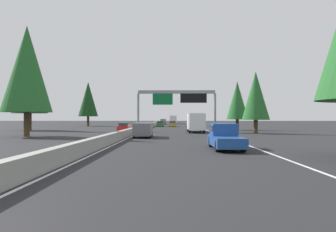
% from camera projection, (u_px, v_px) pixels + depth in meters
% --- Properties ---
extents(ground_plane, '(320.00, 320.00, 0.00)m').
position_uv_depth(ground_plane, '(148.00, 129.00, 65.17)').
color(ground_plane, '#262628').
extents(median_barrier, '(180.00, 0.56, 0.90)m').
position_uv_depth(median_barrier, '(153.00, 124.00, 85.17)').
color(median_barrier, '#9E9B93').
rests_on(median_barrier, ground).
extents(shoulder_stripe_right, '(160.00, 0.16, 0.01)m').
position_uv_depth(shoulder_stripe_right, '(199.00, 127.00, 74.99)').
color(shoulder_stripe_right, silver).
rests_on(shoulder_stripe_right, ground).
extents(shoulder_stripe_median, '(160.00, 0.16, 0.01)m').
position_uv_depth(shoulder_stripe_median, '(152.00, 127.00, 75.16)').
color(shoulder_stripe_median, silver).
rests_on(shoulder_stripe_median, ground).
extents(sign_gantry_overhead, '(0.50, 12.68, 6.68)m').
position_uv_depth(sign_gantry_overhead, '(178.00, 99.00, 49.68)').
color(sign_gantry_overhead, gray).
rests_on(sign_gantry_overhead, ground).
extents(pickup_distant_b, '(5.60, 2.00, 1.86)m').
position_uv_depth(pickup_distant_b, '(225.00, 136.00, 23.03)').
color(pickup_distant_b, '#1E4793').
rests_on(pickup_distant_b, ground).
extents(box_truck_far_right, '(8.50, 2.40, 2.95)m').
position_uv_depth(box_truck_far_right, '(195.00, 122.00, 48.89)').
color(box_truck_far_right, white).
rests_on(box_truck_far_right, ground).
extents(sedan_mid_right, '(4.40, 1.80, 1.47)m').
position_uv_depth(sedan_mid_right, '(160.00, 124.00, 80.31)').
color(sedan_mid_right, '#2D6B38').
rests_on(sedan_mid_right, ground).
extents(bus_near_center, '(11.50, 2.55, 3.10)m').
position_uv_depth(bus_near_center, '(173.00, 119.00, 121.05)').
color(bus_near_center, white).
rests_on(bus_near_center, ground).
extents(sedan_mid_left, '(4.40, 1.80, 1.47)m').
position_uv_depth(sedan_mid_left, '(164.00, 122.00, 121.33)').
color(sedan_mid_left, '#2D6B38').
rests_on(sedan_mid_left, ground).
extents(minivan_far_center, '(5.00, 1.95, 1.69)m').
position_uv_depth(minivan_far_center, '(143.00, 129.00, 36.31)').
color(minivan_far_center, slate).
rests_on(minivan_far_center, ground).
extents(sedan_near_right, '(4.40, 1.80, 1.47)m').
position_uv_depth(sedan_near_right, '(173.00, 124.00, 79.40)').
color(sedan_near_right, '#AD931E').
rests_on(sedan_near_right, ground).
extents(pickup_distant_a, '(5.60, 2.00, 1.86)m').
position_uv_depth(pickup_distant_a, '(163.00, 122.00, 105.65)').
color(pickup_distant_a, slate).
rests_on(pickup_distant_a, ground).
extents(oncoming_near, '(4.40, 1.80, 1.47)m').
position_uv_depth(oncoming_near, '(124.00, 127.00, 51.84)').
color(oncoming_near, red).
rests_on(oncoming_near, ground).
extents(conifer_right_near, '(4.00, 4.00, 9.08)m').
position_uv_depth(conifer_right_near, '(256.00, 96.00, 45.32)').
color(conifer_right_near, '#4C3823').
rests_on(conifer_right_near, ground).
extents(conifer_right_mid, '(3.99, 3.99, 9.07)m').
position_uv_depth(conifer_right_mid, '(237.00, 100.00, 57.50)').
color(conifer_right_mid, '#4C3823').
rests_on(conifer_right_mid, ground).
extents(conifer_left_foreground, '(5.97, 5.97, 13.56)m').
position_uv_depth(conifer_left_foreground, '(27.00, 69.00, 37.74)').
color(conifer_left_foreground, '#4C3823').
rests_on(conifer_left_foreground, ground).
extents(conifer_left_near, '(6.23, 6.23, 14.16)m').
position_uv_depth(conifer_left_near, '(30.00, 83.00, 56.18)').
color(conifer_left_near, '#4C3823').
rests_on(conifer_left_near, ground).
extents(conifer_left_mid, '(5.34, 5.34, 12.14)m').
position_uv_depth(conifer_left_mid, '(88.00, 99.00, 85.07)').
color(conifer_left_mid, '#4C3823').
rests_on(conifer_left_mid, ground).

